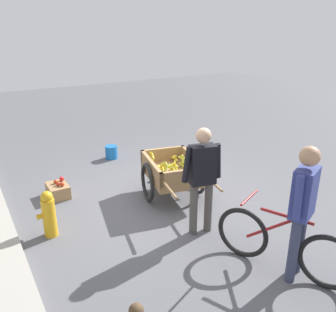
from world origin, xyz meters
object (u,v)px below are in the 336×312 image
at_px(plastic_bucket, 111,152).
at_px(apple_crate, 58,190).
at_px(fruit_cart, 173,172).
at_px(vendor_person, 202,173).
at_px(bicycle, 283,245).
at_px(fire_hydrant, 49,214).
at_px(cyclist_person, 303,203).

xyz_separation_m(plastic_bucket, apple_crate, (-1.23, 1.47, -0.02)).
distance_m(fruit_cart, vendor_person, 1.24).
distance_m(bicycle, fire_hydrant, 3.03).
relative_size(cyclist_person, fire_hydrant, 2.37).
relative_size(vendor_person, cyclist_person, 0.95).
bearing_deg(fruit_cart, bicycle, -178.15).
distance_m(fruit_cart, apple_crate, 1.95).
xyz_separation_m(fruit_cart, cyclist_person, (-2.43, -0.13, 0.51)).
distance_m(vendor_person, plastic_bucket, 3.43).
bearing_deg(fire_hydrant, vendor_person, -118.44).
relative_size(fruit_cart, apple_crate, 4.03).
distance_m(vendor_person, apple_crate, 2.66).
height_order(fruit_cart, fire_hydrant, fruit_cart).
relative_size(bicycle, cyclist_person, 0.98).
height_order(fruit_cart, plastic_bucket, fruit_cart).
height_order(fruit_cart, vendor_person, vendor_person).
relative_size(bicycle, apple_crate, 3.52).
xyz_separation_m(vendor_person, cyclist_person, (-1.31, -0.37, 0.05)).
xyz_separation_m(vendor_person, apple_crate, (2.11, 1.42, -0.78)).
distance_m(fruit_cart, fire_hydrant, 2.06).
bearing_deg(bicycle, apple_crate, 27.77).
bearing_deg(apple_crate, vendor_person, -146.17).
distance_m(fire_hydrant, apple_crate, 1.22).
relative_size(fruit_cart, bicycle, 1.15).
height_order(fruit_cart, cyclist_person, cyclist_person).
bearing_deg(apple_crate, bicycle, -152.23).
xyz_separation_m(vendor_person, plastic_bucket, (3.34, -0.06, -0.76)).
xyz_separation_m(fruit_cart, bicycle, (-2.29, -0.07, -0.09)).
bearing_deg(plastic_bucket, vendor_person, 178.99).
bearing_deg(apple_crate, cyclist_person, -152.40).
xyz_separation_m(fruit_cart, apple_crate, (0.99, 1.65, -0.32)).
bearing_deg(cyclist_person, apple_crate, 27.60).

